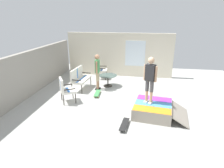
% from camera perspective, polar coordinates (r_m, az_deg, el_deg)
% --- Properties ---
extents(ground_plane, '(12.00, 12.00, 0.10)m').
position_cam_1_polar(ground_plane, '(7.73, 2.11, -6.00)').
color(ground_plane, '#A8A8A3').
extents(back_wall_cinderblock, '(9.00, 0.20, 1.92)m').
position_cam_1_polar(back_wall_cinderblock, '(8.78, -24.64, 2.38)').
color(back_wall_cinderblock, gray).
rests_on(back_wall_cinderblock, ground_plane).
extents(house_facade, '(0.23, 6.00, 2.46)m').
position_cam_1_polar(house_facade, '(11.00, 2.32, 8.78)').
color(house_facade, beige).
rests_on(house_facade, ground_plane).
extents(skate_ramp, '(1.59, 1.99, 0.42)m').
position_cam_1_polar(skate_ramp, '(6.91, 12.38, -7.36)').
color(skate_ramp, gray).
rests_on(skate_ramp, ground_plane).
extents(patio_bench, '(1.29, 0.64, 1.02)m').
position_cam_1_polar(patio_bench, '(9.10, -9.82, 2.21)').
color(patio_bench, '#2D2823').
rests_on(patio_bench, ground_plane).
extents(patio_chair_near_house, '(0.67, 0.60, 1.02)m').
position_cam_1_polar(patio_chair_near_house, '(10.57, -3.66, 4.89)').
color(patio_chair_near_house, '#2D2823').
rests_on(patio_chair_near_house, ground_plane).
extents(patio_chair_by_wall, '(0.82, 0.80, 1.02)m').
position_cam_1_polar(patio_chair_by_wall, '(7.76, -14.00, -1.20)').
color(patio_chair_by_wall, '#2D2823').
rests_on(patio_chair_by_wall, ground_plane).
extents(patio_table, '(0.90, 0.90, 0.57)m').
position_cam_1_polar(patio_table, '(9.39, -1.25, 1.70)').
color(patio_table, '#2D2823').
rests_on(patio_table, ground_plane).
extents(person_watching, '(0.48, 0.26, 1.68)m').
position_cam_1_polar(person_watching, '(8.84, -4.40, 4.37)').
color(person_watching, black).
rests_on(person_watching, ground_plane).
extents(person_skater, '(0.34, 0.44, 1.63)m').
position_cam_1_polar(person_skater, '(6.52, 11.39, 2.03)').
color(person_skater, silver).
rests_on(person_skater, skate_ramp).
extents(skateboard_by_bench, '(0.81, 0.26, 0.10)m').
position_cam_1_polar(skateboard_by_bench, '(8.45, -4.45, -2.76)').
color(skateboard_by_bench, '#3F8C4C').
rests_on(skateboard_by_bench, ground_plane).
extents(skateboard_spare, '(0.81, 0.27, 0.10)m').
position_cam_1_polar(skateboard_spare, '(6.13, 3.75, -11.98)').
color(skateboard_spare, black).
rests_on(skateboard_spare, ground_plane).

